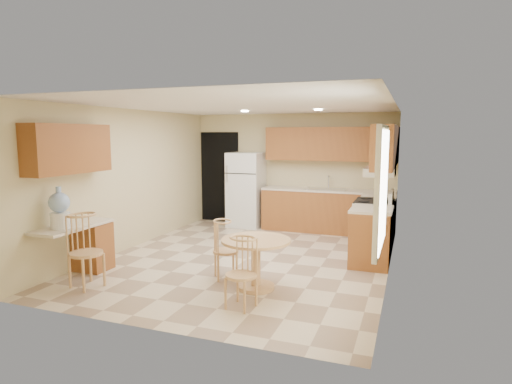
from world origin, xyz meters
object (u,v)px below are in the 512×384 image
(refrigerator, at_px, (246,190))
(chair_table_a, at_px, (223,245))
(stove, at_px, (374,226))
(water_crock, at_px, (60,210))
(dining_table, at_px, (256,256))
(chair_desk, at_px, (80,245))
(chair_table_b, at_px, (238,268))

(refrigerator, bearing_deg, chair_table_a, -73.65)
(stove, distance_m, water_crock, 5.03)
(dining_table, height_order, chair_desk, chair_desk)
(chair_table_b, bearing_deg, chair_desk, 12.35)
(refrigerator, bearing_deg, stove, -22.99)
(chair_table_a, xyz_separation_m, chair_desk, (-1.62, -0.98, 0.09))
(refrigerator, distance_m, chair_desk, 4.50)
(refrigerator, height_order, chair_table_a, refrigerator)
(refrigerator, height_order, dining_table, refrigerator)
(dining_table, bearing_deg, chair_table_b, -86.08)
(chair_table_a, distance_m, water_crock, 2.30)
(stove, relative_size, dining_table, 1.18)
(stove, height_order, dining_table, stove)
(refrigerator, xyz_separation_m, stove, (2.88, -1.22, -0.36))
(chair_table_a, relative_size, chair_table_b, 1.00)
(dining_table, bearing_deg, chair_desk, -159.39)
(refrigerator, relative_size, chair_table_a, 1.97)
(dining_table, bearing_deg, refrigerator, 113.31)
(chair_desk, bearing_deg, water_crock, -91.65)
(dining_table, distance_m, water_crock, 2.77)
(dining_table, distance_m, chair_table_b, 0.73)
(stove, xyz_separation_m, water_crock, (-3.92, -3.10, 0.56))
(water_crock, bearing_deg, chair_table_a, 22.37)
(stove, height_order, chair_table_a, stove)
(chair_table_a, height_order, chair_desk, chair_desk)
(chair_table_b, height_order, water_crock, water_crock)
(stove, xyz_separation_m, chair_table_a, (-1.86, -2.25, 0.04))
(chair_table_b, relative_size, water_crock, 1.45)
(refrigerator, xyz_separation_m, chair_table_a, (1.02, -3.47, -0.32))
(water_crock, bearing_deg, dining_table, 14.58)
(chair_table_b, bearing_deg, stove, -101.62)
(chair_table_a, height_order, chair_table_b, chair_table_b)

